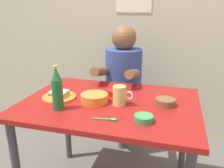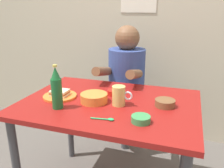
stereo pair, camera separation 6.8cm
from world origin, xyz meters
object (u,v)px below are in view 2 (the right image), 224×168
sandwich (60,93)px  beer_bottle (57,89)px  beer_mug (119,96)px  dining_table (110,115)px  plate_orange (60,96)px  sambal_bowl_red (115,92)px  stool (126,115)px  person_seated (126,72)px

sandwich → beer_bottle: bearing=-63.2°
beer_mug → dining_table: bearing=153.7°
plate_orange → sandwich: sandwich is taller
beer_mug → sambal_bowl_red: beer_mug is taller
stool → beer_mug: size_ratio=3.57×
sandwich → beer_bottle: beer_bottle is taller
beer_bottle → sambal_bowl_red: bearing=51.9°
plate_orange → sandwich: bearing=-90.0°
dining_table → sambal_bowl_red: bearing=92.9°
stool → plate_orange: bearing=-112.7°
dining_table → stool: size_ratio=2.44×
person_seated → sambal_bowl_red: size_ratio=7.49×
dining_table → beer_mug: beer_mug is taller
plate_orange → sandwich: size_ratio=2.00×
dining_table → sandwich: bearing=-174.0°
person_seated → dining_table: bearing=-84.6°
person_seated → sandwich: person_seated is taller
dining_table → sandwich: size_ratio=10.00×
dining_table → beer_mug: (0.07, -0.04, 0.15)m
stool → sambal_bowl_red: sambal_bowl_red is taller
plate_orange → sambal_bowl_red: size_ratio=2.29×
dining_table → stool: bearing=95.3°
dining_table → plate_orange: (-0.34, -0.04, 0.10)m
stool → person_seated: person_seated is taller
sandwich → plate_orange: bearing=90.0°
beer_mug → sambal_bowl_red: 0.18m
stool → beer_bottle: bearing=-103.5°
stool → beer_bottle: beer_bottle is taller
person_seated → beer_mug: bearing=-78.6°
person_seated → sandwich: (-0.28, -0.65, 0.01)m
dining_table → beer_bottle: bearing=-142.9°
person_seated → beer_bottle: bearing=-103.7°
dining_table → person_seated: bearing=95.4°
sandwich → beer_mug: 0.41m
person_seated → beer_mug: size_ratio=5.71×
sandwich → beer_mug: size_ratio=0.87×
beer_bottle → sandwich: bearing=116.8°
stool → beer_bottle: size_ratio=1.72×
sambal_bowl_red → dining_table: bearing=-87.1°
beer_mug → beer_bottle: beer_bottle is taller
sambal_bowl_red → person_seated: bearing=96.0°
stool → plate_orange: plate_orange is taller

